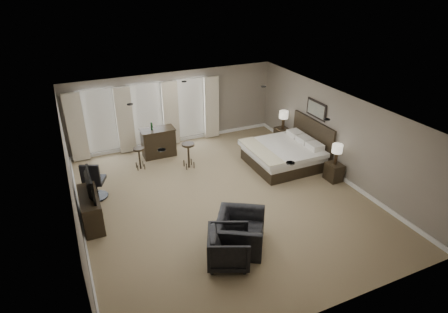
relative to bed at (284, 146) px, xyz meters
name	(u,v)px	position (x,y,z in m)	size (l,w,h in m)	color
room	(223,157)	(-2.58, -1.05, 0.60)	(7.60, 8.60, 2.64)	#7F6E51
window_bay	(148,116)	(-3.58, 3.06, 0.50)	(5.25, 0.20, 2.30)	silver
bed	(284,146)	(0.00, 0.00, 0.00)	(2.19, 2.09, 1.40)	silver
nightstand_near	(334,172)	(0.89, -1.45, -0.43)	(0.41, 0.50, 0.54)	black
nightstand_far	(282,136)	(0.89, 1.45, -0.41)	(0.44, 0.53, 0.58)	black
lamp_near	(336,154)	(0.89, -1.45, 0.16)	(0.31, 0.31, 0.64)	beige
lamp_far	(283,120)	(0.89, 1.45, 0.22)	(0.32, 0.32, 0.66)	beige
wall_art	(316,109)	(1.12, 0.00, 1.05)	(0.04, 0.96, 0.56)	slate
dresser	(91,209)	(-6.03, -0.68, -0.30)	(0.45, 1.38, 0.80)	black
tv	(88,193)	(-6.03, -0.68, 0.17)	(1.06, 0.61, 0.14)	black
armchair_near	(240,227)	(-3.03, -2.98, -0.17)	(1.20, 0.78, 1.05)	black
armchair_far	(229,246)	(-3.50, -3.39, -0.24)	(0.88, 0.83, 0.91)	black
bar_counter	(158,142)	(-3.47, 2.32, -0.21)	(1.13, 0.59, 0.98)	black
bar_stool_left	(140,158)	(-4.28, 1.66, -0.33)	(0.35, 0.35, 0.73)	black
bar_stool_right	(189,156)	(-2.83, 1.10, -0.28)	(0.40, 0.40, 0.84)	black
desk_chair	(94,179)	(-5.77, 0.49, -0.12)	(0.59, 0.59, 1.15)	black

